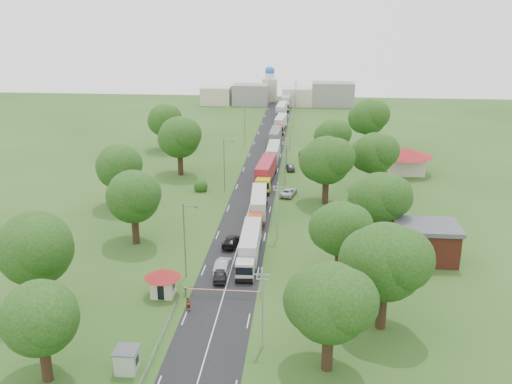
# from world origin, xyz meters

# --- Properties ---
(ground) EXTENTS (260.00, 260.00, 0.00)m
(ground) POSITION_xyz_m (0.00, 0.00, 0.00)
(ground) COLOR #264C19
(ground) RESTS_ON ground
(road) EXTENTS (8.00, 200.00, 0.04)m
(road) POSITION_xyz_m (0.00, 20.00, 0.00)
(road) COLOR black
(road) RESTS_ON ground
(boom_barrier) EXTENTS (9.22, 0.35, 1.18)m
(boom_barrier) POSITION_xyz_m (-1.36, -25.00, 0.89)
(boom_barrier) COLOR slate
(boom_barrier) RESTS_ON ground
(guard_booth) EXTENTS (4.40, 4.40, 3.45)m
(guard_booth) POSITION_xyz_m (-7.20, -25.00, 2.16)
(guard_booth) COLOR beige
(guard_booth) RESTS_ON ground
(kiosk) EXTENTS (2.30, 2.30, 2.41)m
(kiosk) POSITION_xyz_m (-7.00, -40.00, 1.23)
(kiosk) COLOR #99A593
(kiosk) RESTS_ON ground
(guard_rail) EXTENTS (0.10, 17.00, 1.70)m
(guard_rail) POSITION_xyz_m (-5.00, -35.00, 0.00)
(guard_rail) COLOR slate
(guard_rail) RESTS_ON ground
(info_sign) EXTENTS (0.12, 3.10, 4.10)m
(info_sign) POSITION_xyz_m (5.20, 35.00, 3.00)
(info_sign) COLOR slate
(info_sign) RESTS_ON ground
(pole_0) EXTENTS (1.60, 0.24, 9.00)m
(pole_0) POSITION_xyz_m (5.50, -35.00, 4.68)
(pole_0) COLOR gray
(pole_0) RESTS_ON ground
(pole_1) EXTENTS (1.60, 0.24, 9.00)m
(pole_1) POSITION_xyz_m (5.50, -7.00, 4.68)
(pole_1) COLOR gray
(pole_1) RESTS_ON ground
(pole_2) EXTENTS (1.60, 0.24, 9.00)m
(pole_2) POSITION_xyz_m (5.50, 21.00, 4.68)
(pole_2) COLOR gray
(pole_2) RESTS_ON ground
(pole_3) EXTENTS (1.60, 0.24, 9.00)m
(pole_3) POSITION_xyz_m (5.50, 49.00, 4.68)
(pole_3) COLOR gray
(pole_3) RESTS_ON ground
(pole_4) EXTENTS (1.60, 0.24, 9.00)m
(pole_4) POSITION_xyz_m (5.50, 77.00, 4.68)
(pole_4) COLOR gray
(pole_4) RESTS_ON ground
(pole_5) EXTENTS (1.60, 0.24, 9.00)m
(pole_5) POSITION_xyz_m (5.50, 105.00, 4.68)
(pole_5) COLOR gray
(pole_5) RESTS_ON ground
(lamp_0) EXTENTS (2.03, 0.22, 10.00)m
(lamp_0) POSITION_xyz_m (-5.35, -20.00, 5.55)
(lamp_0) COLOR slate
(lamp_0) RESTS_ON ground
(lamp_1) EXTENTS (2.03, 0.22, 10.00)m
(lamp_1) POSITION_xyz_m (-5.35, 15.00, 5.55)
(lamp_1) COLOR slate
(lamp_1) RESTS_ON ground
(lamp_2) EXTENTS (2.03, 0.22, 10.00)m
(lamp_2) POSITION_xyz_m (-5.35, 50.00, 5.55)
(lamp_2) COLOR slate
(lamp_2) RESTS_ON ground
(tree_0) EXTENTS (8.80, 8.80, 11.07)m
(tree_0) POSITION_xyz_m (11.99, -37.84, 7.22)
(tree_0) COLOR #382616
(tree_0) RESTS_ON ground
(tree_1) EXTENTS (9.60, 9.60, 12.05)m
(tree_1) POSITION_xyz_m (17.99, -29.83, 7.85)
(tree_1) COLOR #382616
(tree_1) RESTS_ON ground
(tree_2) EXTENTS (8.00, 8.00, 10.10)m
(tree_2) POSITION_xyz_m (13.99, -17.86, 6.60)
(tree_2) COLOR #382616
(tree_2) RESTS_ON ground
(tree_3) EXTENTS (8.80, 8.80, 11.07)m
(tree_3) POSITION_xyz_m (19.99, -7.84, 7.22)
(tree_3) COLOR #382616
(tree_3) RESTS_ON ground
(tree_4) EXTENTS (9.60, 9.60, 12.05)m
(tree_4) POSITION_xyz_m (12.99, 10.17, 7.85)
(tree_4) COLOR #382616
(tree_4) RESTS_ON ground
(tree_5) EXTENTS (8.80, 8.80, 11.07)m
(tree_5) POSITION_xyz_m (21.99, 18.16, 7.22)
(tree_5) COLOR #382616
(tree_5) RESTS_ON ground
(tree_6) EXTENTS (8.00, 8.00, 10.10)m
(tree_6) POSITION_xyz_m (14.99, 35.14, 6.60)
(tree_6) COLOR #382616
(tree_6) RESTS_ON ground
(tree_7) EXTENTS (9.60, 9.60, 12.05)m
(tree_7) POSITION_xyz_m (23.99, 50.17, 7.85)
(tree_7) COLOR #382616
(tree_7) RESTS_ON ground
(tree_8) EXTENTS (8.00, 8.00, 10.10)m
(tree_8) POSITION_xyz_m (-14.01, -41.86, 6.60)
(tree_8) COLOR #382616
(tree_8) RESTS_ON ground
(tree_9) EXTENTS (9.60, 9.60, 12.05)m
(tree_9) POSITION_xyz_m (-20.01, -29.83, 7.85)
(tree_9) COLOR #382616
(tree_9) RESTS_ON ground
(tree_10) EXTENTS (8.80, 8.80, 11.07)m
(tree_10) POSITION_xyz_m (-15.01, -9.84, 7.22)
(tree_10) COLOR #382616
(tree_10) RESTS_ON ground
(tree_11) EXTENTS (8.80, 8.80, 11.07)m
(tree_11) POSITION_xyz_m (-22.01, 5.16, 7.22)
(tree_11) COLOR #382616
(tree_11) RESTS_ON ground
(tree_12) EXTENTS (9.60, 9.60, 12.05)m
(tree_12) POSITION_xyz_m (-16.01, 25.17, 7.85)
(tree_12) COLOR #382616
(tree_12) RESTS_ON ground
(tree_13) EXTENTS (8.80, 8.80, 11.07)m
(tree_13) POSITION_xyz_m (-24.01, 45.16, 7.22)
(tree_13) COLOR #382616
(tree_13) RESTS_ON ground
(house_brick) EXTENTS (8.60, 6.60, 5.20)m
(house_brick) POSITION_xyz_m (26.00, -12.00, 2.65)
(house_brick) COLOR maroon
(house_brick) RESTS_ON ground
(house_cream) EXTENTS (10.08, 10.08, 5.80)m
(house_cream) POSITION_xyz_m (30.00, 30.00, 3.64)
(house_cream) COLOR beige
(house_cream) RESTS_ON ground
(distant_town) EXTENTS (52.00, 8.00, 8.00)m
(distant_town) POSITION_xyz_m (0.68, 110.00, 3.49)
(distant_town) COLOR gray
(distant_town) RESTS_ON ground
(church) EXTENTS (5.00, 5.00, 12.30)m
(church) POSITION_xyz_m (-4.00, 118.00, 5.39)
(church) COLOR beige
(church) RESTS_ON ground
(truck_0) EXTENTS (2.62, 13.92, 3.85)m
(truck_0) POSITION_xyz_m (2.17, -14.34, 2.04)
(truck_0) COLOR beige
(truck_0) RESTS_ON ground
(truck_1) EXTENTS (3.04, 13.99, 3.86)m
(truck_1) POSITION_xyz_m (1.91, 2.19, 2.05)
(truck_1) COLOR #BE3D15
(truck_1) RESTS_ON ground
(truck_2) EXTENTS (3.43, 15.46, 4.27)m
(truck_2) POSITION_xyz_m (1.74, 20.63, 2.26)
(truck_2) COLOR gold
(truck_2) RESTS_ON ground
(truck_3) EXTENTS (2.43, 14.11, 3.91)m
(truck_3) POSITION_xyz_m (2.34, 35.24, 2.08)
(truck_3) COLOR navy
(truck_3) RESTS_ON ground
(truck_4) EXTENTS (2.67, 13.54, 3.75)m
(truck_4) POSITION_xyz_m (1.78, 52.11, 1.99)
(truck_4) COLOR silver
(truck_4) RESTS_ON ground
(truck_5) EXTENTS (3.02, 13.65, 3.77)m
(truck_5) POSITION_xyz_m (2.23, 69.56, 2.00)
(truck_5) COLOR #B3361B
(truck_5) RESTS_ON ground
(truck_6) EXTENTS (3.10, 14.78, 4.08)m
(truck_6) POSITION_xyz_m (1.63, 87.87, 2.17)
(truck_6) COLOR #225A2D
(truck_6) RESTS_ON ground
(truck_7) EXTENTS (2.68, 15.37, 4.26)m
(truck_7) POSITION_xyz_m (2.30, 104.28, 2.26)
(truck_7) COLOR #A5A5A5
(truck_7) RESTS_ON ground
(car_lane_front) EXTENTS (2.26, 4.52, 1.48)m
(car_lane_front) POSITION_xyz_m (-1.00, -20.45, 0.74)
(car_lane_front) COLOR black
(car_lane_front) RESTS_ON ground
(car_lane_mid) EXTENTS (1.95, 5.02, 1.63)m
(car_lane_mid) POSITION_xyz_m (-1.00, -18.00, 0.81)
(car_lane_mid) COLOR #92949A
(car_lane_mid) RESTS_ON ground
(car_lane_rear) EXTENTS (2.55, 5.13, 1.43)m
(car_lane_rear) POSITION_xyz_m (-1.00, -9.76, 0.72)
(car_lane_rear) COLOR black
(car_lane_rear) RESTS_ON ground
(car_verge_near) EXTENTS (3.40, 5.44, 1.40)m
(car_verge_near) POSITION_xyz_m (6.46, 13.66, 0.70)
(car_verge_near) COLOR #BDBDBD
(car_verge_near) RESTS_ON ground
(car_verge_far) EXTENTS (2.34, 4.46, 1.45)m
(car_verge_far) POSITION_xyz_m (6.25, 30.40, 0.72)
(car_verge_far) COLOR #4D4E53
(car_verge_far) RESTS_ON ground
(pedestrian_near) EXTENTS (0.71, 0.69, 1.65)m
(pedestrian_near) POSITION_xyz_m (-3.45, -28.50, 0.82)
(pedestrian_near) COLOR gray
(pedestrian_near) RESTS_ON ground
(pedestrian_booth) EXTENTS (0.99, 0.97, 1.61)m
(pedestrian_booth) POSITION_xyz_m (-6.50, -26.00, 0.80)
(pedestrian_booth) COLOR gray
(pedestrian_booth) RESTS_ON ground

